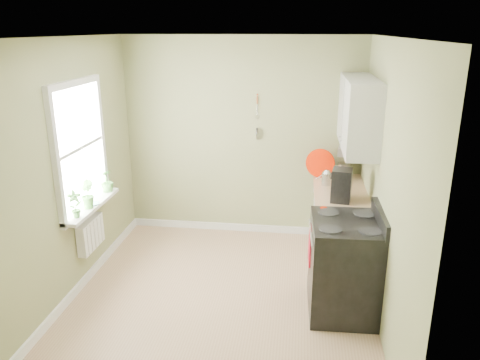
# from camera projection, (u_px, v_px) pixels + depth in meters

# --- Properties ---
(floor) EXTENTS (3.20, 3.60, 0.02)m
(floor) POSITION_uv_depth(u_px,v_px,m) (221.00, 299.00, 5.05)
(floor) COLOR #A57D5B
(floor) RESTS_ON ground
(ceiling) EXTENTS (3.20, 3.60, 0.02)m
(ceiling) POSITION_uv_depth(u_px,v_px,m) (217.00, 36.00, 4.20)
(ceiling) COLOR white
(ceiling) RESTS_ON wall_back
(wall_back) EXTENTS (3.20, 0.02, 2.70)m
(wall_back) POSITION_uv_depth(u_px,v_px,m) (242.00, 139.00, 6.33)
(wall_back) COLOR #939767
(wall_back) RESTS_ON floor
(wall_left) EXTENTS (0.02, 3.60, 2.70)m
(wall_left) POSITION_uv_depth(u_px,v_px,m) (66.00, 173.00, 4.83)
(wall_left) COLOR #939767
(wall_left) RESTS_ON floor
(wall_right) EXTENTS (0.02, 3.60, 2.70)m
(wall_right) POSITION_uv_depth(u_px,v_px,m) (387.00, 186.00, 4.43)
(wall_right) COLOR #939767
(wall_right) RESTS_ON floor
(base_cabinets) EXTENTS (0.60, 1.60, 0.87)m
(base_cabinets) POSITION_uv_depth(u_px,v_px,m) (340.00, 230.00, 5.69)
(base_cabinets) COLOR silver
(base_cabinets) RESTS_ON floor
(countertop) EXTENTS (0.64, 1.60, 0.04)m
(countertop) POSITION_uv_depth(u_px,v_px,m) (341.00, 195.00, 5.55)
(countertop) COLOR tan
(countertop) RESTS_ON base_cabinets
(upper_cabinets) EXTENTS (0.35, 1.40, 0.80)m
(upper_cabinets) POSITION_uv_depth(u_px,v_px,m) (358.00, 113.00, 5.33)
(upper_cabinets) COLOR silver
(upper_cabinets) RESTS_ON wall_right
(window) EXTENTS (0.06, 1.14, 1.44)m
(window) POSITION_uv_depth(u_px,v_px,m) (80.00, 147.00, 5.04)
(window) COLOR white
(window) RESTS_ON wall_left
(window_sill) EXTENTS (0.18, 1.14, 0.04)m
(window_sill) POSITION_uv_depth(u_px,v_px,m) (92.00, 206.00, 5.24)
(window_sill) COLOR white
(window_sill) RESTS_ON wall_left
(radiator) EXTENTS (0.12, 0.50, 0.35)m
(radiator) POSITION_uv_depth(u_px,v_px,m) (91.00, 234.00, 5.30)
(radiator) COLOR white
(radiator) RESTS_ON wall_left
(wall_utensils) EXTENTS (0.02, 0.14, 0.58)m
(wall_utensils) POSITION_uv_depth(u_px,v_px,m) (257.00, 124.00, 6.21)
(wall_utensils) COLOR tan
(wall_utensils) RESTS_ON wall_back
(stove) EXTENTS (0.73, 0.82, 1.11)m
(stove) POSITION_uv_depth(u_px,v_px,m) (345.00, 266.00, 4.70)
(stove) COLOR black
(stove) RESTS_ON floor
(stand_mixer) EXTENTS (0.27, 0.39, 0.44)m
(stand_mixer) POSITION_uv_depth(u_px,v_px,m) (344.00, 162.00, 6.17)
(stand_mixer) COLOR #B2B2B7
(stand_mixer) RESTS_ON countertop
(kettle) EXTENTS (0.20, 0.11, 0.20)m
(kettle) POSITION_uv_depth(u_px,v_px,m) (326.00, 177.00, 5.81)
(kettle) COLOR silver
(kettle) RESTS_ON countertop
(coffee_maker) EXTENTS (0.25, 0.26, 0.37)m
(coffee_maker) POSITION_uv_depth(u_px,v_px,m) (341.00, 186.00, 5.24)
(coffee_maker) COLOR black
(coffee_maker) RESTS_ON countertop
(red_tray) EXTENTS (0.38, 0.14, 0.38)m
(red_tray) POSITION_uv_depth(u_px,v_px,m) (320.00, 163.00, 6.09)
(red_tray) COLOR red
(red_tray) RESTS_ON countertop
(jar) EXTENTS (0.07, 0.07, 0.08)m
(jar) POSITION_uv_depth(u_px,v_px,m) (323.00, 211.00, 4.90)
(jar) COLOR tan
(jar) RESTS_ON countertop
(plant_a) EXTENTS (0.19, 0.18, 0.30)m
(plant_a) POSITION_uv_depth(u_px,v_px,m) (75.00, 204.00, 4.81)
(plant_a) COLOR #438035
(plant_a) RESTS_ON window_sill
(plant_b) EXTENTS (0.22, 0.22, 0.32)m
(plant_b) POSITION_uv_depth(u_px,v_px,m) (87.00, 194.00, 5.08)
(plant_b) COLOR #438035
(plant_b) RESTS_ON window_sill
(plant_c) EXTENTS (0.20, 0.20, 0.27)m
(plant_c) POSITION_uv_depth(u_px,v_px,m) (107.00, 181.00, 5.59)
(plant_c) COLOR #438035
(plant_c) RESTS_ON window_sill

